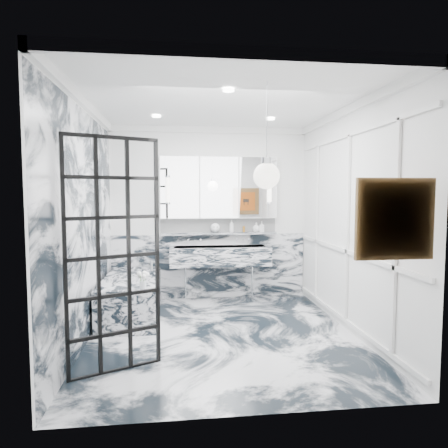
{
  "coord_description": "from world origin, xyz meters",
  "views": [
    {
      "loc": [
        -0.54,
        -4.74,
        1.73
      ],
      "look_at": [
        0.09,
        0.5,
        1.32
      ],
      "focal_mm": 32.0,
      "sensor_mm": 36.0,
      "label": 1
    }
  ],
  "objects": [
    {
      "name": "soap_bottle_a",
      "position": [
        0.36,
        1.71,
        1.19
      ],
      "size": [
        0.08,
        0.08,
        0.2
      ],
      "primitive_type": "imported",
      "rotation": [
        0.0,
        0.0,
        0.01
      ],
      "color": "#8C5919",
      "rests_on": "ledge"
    },
    {
      "name": "subway_tile",
      "position": [
        0.15,
        1.78,
        1.21
      ],
      "size": [
        1.9,
        0.03,
        0.23
      ],
      "primitive_type": "cube",
      "color": "white",
      "rests_on": "wall_back"
    },
    {
      "name": "wall_back",
      "position": [
        0.0,
        1.8,
        1.4
      ],
      "size": [
        3.6,
        0.0,
        3.6
      ],
      "primitive_type": "plane",
      "rotation": [
        1.57,
        0.0,
        0.0
      ],
      "color": "white",
      "rests_on": "floor"
    },
    {
      "name": "wall_front",
      "position": [
        0.0,
        -1.8,
        1.4
      ],
      "size": [
        3.6,
        0.0,
        3.6
      ],
      "primitive_type": "plane",
      "rotation": [
        -1.57,
        0.0,
        0.0
      ],
      "color": "white",
      "rests_on": "floor"
    },
    {
      "name": "artwork",
      "position": [
        1.18,
        -1.76,
        1.53
      ],
      "size": [
        0.55,
        0.05,
        0.55
      ],
      "primitive_type": "cube",
      "color": "#B24112",
      "rests_on": "wall_front"
    },
    {
      "name": "face_pot",
      "position": [
        0.09,
        1.71,
        1.17
      ],
      "size": [
        0.16,
        0.16,
        0.16
      ],
      "primitive_type": "sphere",
      "color": "white",
      "rests_on": "ledge"
    },
    {
      "name": "panel_molding",
      "position": [
        1.58,
        0.0,
        1.3
      ],
      "size": [
        0.03,
        3.4,
        2.3
      ],
      "primitive_type": "cube",
      "color": "white",
      "rests_on": "floor"
    },
    {
      "name": "flower_vase",
      "position": [
        -0.95,
        0.09,
        0.61
      ],
      "size": [
        0.08,
        0.08,
        0.12
      ],
      "primitive_type": "cylinder",
      "color": "silver",
      "rests_on": "bathtub"
    },
    {
      "name": "wall_right",
      "position": [
        1.6,
        0.0,
        1.4
      ],
      "size": [
        0.0,
        3.6,
        3.6
      ],
      "primitive_type": "plane",
      "rotation": [
        1.57,
        0.0,
        -1.57
      ],
      "color": "white",
      "rests_on": "floor"
    },
    {
      "name": "floor",
      "position": [
        0.0,
        0.0,
        0.0
      ],
      "size": [
        3.6,
        3.6,
        0.0
      ],
      "primitive_type": "plane",
      "color": "silver",
      "rests_on": "ground"
    },
    {
      "name": "trough_sink",
      "position": [
        0.15,
        1.55,
        0.73
      ],
      "size": [
        1.6,
        0.45,
        0.3
      ],
      "primitive_type": "cube",
      "color": "silver",
      "rests_on": "wall_back"
    },
    {
      "name": "sconce_left",
      "position": [
        -0.67,
        1.63,
        1.78
      ],
      "size": [
        0.07,
        0.07,
        0.4
      ],
      "primitive_type": "cylinder",
      "color": "white",
      "rests_on": "mirror_cabinet"
    },
    {
      "name": "wall_left",
      "position": [
        -1.6,
        0.0,
        1.4
      ],
      "size": [
        0.0,
        3.6,
        3.6
      ],
      "primitive_type": "plane",
      "rotation": [
        1.57,
        0.0,
        1.57
      ],
      "color": "white",
      "rests_on": "floor"
    },
    {
      "name": "sconce_right",
      "position": [
        0.97,
        1.63,
        1.78
      ],
      "size": [
        0.07,
        0.07,
        0.4
      ],
      "primitive_type": "cylinder",
      "color": "white",
      "rests_on": "mirror_cabinet"
    },
    {
      "name": "pendant_light",
      "position": [
        0.29,
        -1.08,
        1.89
      ],
      "size": [
        0.25,
        0.25,
        0.25
      ],
      "primitive_type": "sphere",
      "color": "white",
      "rests_on": "ceiling"
    },
    {
      "name": "marble_clad_left",
      "position": [
        -1.59,
        0.0,
        1.34
      ],
      "size": [
        0.02,
        3.56,
        2.68
      ],
      "primitive_type": "cube",
      "color": "silver",
      "rests_on": "floor"
    },
    {
      "name": "ceiling",
      "position": [
        0.0,
        0.0,
        2.8
      ],
      "size": [
        3.6,
        3.6,
        0.0
      ],
      "primitive_type": "plane",
      "rotation": [
        3.14,
        0.0,
        0.0
      ],
      "color": "white",
      "rests_on": "wall_back"
    },
    {
      "name": "amber_bottle",
      "position": [
        0.56,
        1.71,
        1.14
      ],
      "size": [
        0.04,
        0.04,
        0.1
      ],
      "primitive_type": "cylinder",
      "color": "#8C5919",
      "rests_on": "ledge"
    },
    {
      "name": "soap_bottle_c",
      "position": [
        0.77,
        1.71,
        1.17
      ],
      "size": [
        0.13,
        0.13,
        0.16
      ],
      "primitive_type": "imported",
      "rotation": [
        0.0,
        0.0,
        0.08
      ],
      "color": "silver",
      "rests_on": "ledge"
    },
    {
      "name": "soap_bottle_b",
      "position": [
        0.86,
        1.71,
        1.18
      ],
      "size": [
        0.09,
        0.09,
        0.17
      ],
      "primitive_type": "imported",
      "rotation": [
        0.0,
        0.0,
        -0.12
      ],
      "color": "#4C4C51",
      "rests_on": "ledge"
    },
    {
      "name": "marble_clad_back",
      "position": [
        0.0,
        1.78,
        0.53
      ],
      "size": [
        3.18,
        0.05,
        1.05
      ],
      "primitive_type": "cube",
      "color": "silver",
      "rests_on": "floor"
    },
    {
      "name": "crittall_door",
      "position": [
        -1.14,
        -0.87,
        1.13
      ],
      "size": [
        0.82,
        0.4,
        2.25
      ],
      "primitive_type": null,
      "rotation": [
        0.0,
        0.0,
        0.43
      ],
      "color": "black",
      "rests_on": "floor"
    },
    {
      "name": "ledge",
      "position": [
        0.15,
        1.72,
        1.07
      ],
      "size": [
        1.9,
        0.14,
        0.04
      ],
      "primitive_type": "cube",
      "color": "silver",
      "rests_on": "wall_back"
    },
    {
      "name": "mirror_cabinet",
      "position": [
        0.15,
        1.73,
        1.82
      ],
      "size": [
        1.9,
        0.16,
        1.0
      ],
      "primitive_type": "cube",
      "color": "white",
      "rests_on": "wall_back"
    },
    {
      "name": "bathtub",
      "position": [
        -1.18,
        0.9,
        0.28
      ],
      "size": [
        0.75,
        1.65,
        0.55
      ],
      "primitive_type": "cube",
      "color": "silver",
      "rests_on": "floor"
    }
  ]
}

